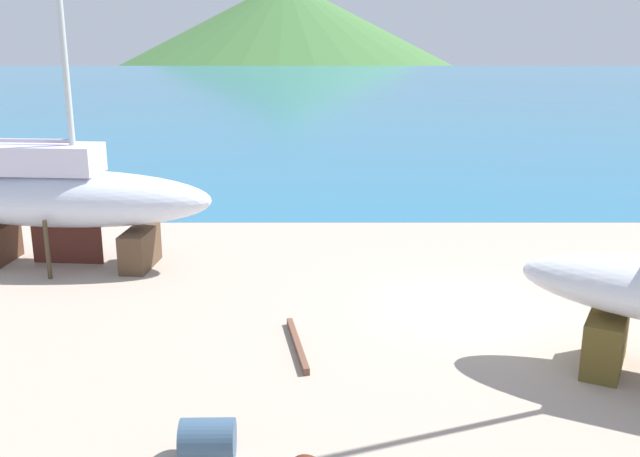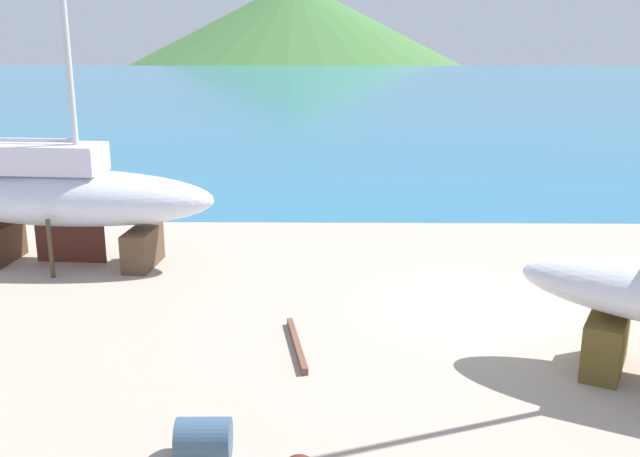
# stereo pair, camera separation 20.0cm
# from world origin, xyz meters

# --- Properties ---
(ground_plane) EXTENTS (44.52, 44.52, 0.00)m
(ground_plane) POSITION_xyz_m (0.00, -3.08, 0.00)
(ground_plane) COLOR #AD9C8B
(sea_water) EXTENTS (146.88, 114.00, 0.01)m
(sea_water) POSITION_xyz_m (0.00, 65.05, 0.00)
(sea_water) COLOR teal
(sea_water) RESTS_ON ground
(headland_hill) EXTENTS (150.76, 150.76, 37.25)m
(headland_hill) POSITION_xyz_m (-12.10, 172.51, 0.00)
(headland_hill) COLOR #417138
(headland_hill) RESTS_ON ground
(sailboat_far_slipway) EXTENTS (8.64, 2.92, 12.46)m
(sailboat_far_slipway) POSITION_xyz_m (-10.86, 3.37, 1.98)
(sailboat_far_slipway) COLOR brown
(sailboat_far_slipway) RESTS_ON ground
(worker) EXTENTS (0.33, 0.48, 1.70)m
(worker) POSITION_xyz_m (-13.34, 8.42, 0.88)
(worker) COLOR #2A6A51
(worker) RESTS_ON ground
(barrel_tipped_center) EXTENTS (0.86, 0.68, 0.67)m
(barrel_tipped_center) POSITION_xyz_m (-5.37, -6.35, 0.33)
(barrel_tipped_center) COLOR #38546F
(barrel_tipped_center) RESTS_ON ground
(timber_long_fore) EXTENTS (0.57, 2.58, 0.15)m
(timber_long_fore) POSITION_xyz_m (-4.09, -2.27, 0.08)
(timber_long_fore) COLOR brown
(timber_long_fore) RESTS_ON ground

